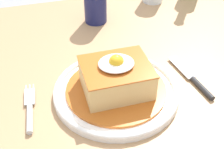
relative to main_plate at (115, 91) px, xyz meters
name	(u,v)px	position (x,y,z in m)	size (l,w,h in m)	color
dining_table	(113,115)	(0.00, 0.03, -0.10)	(1.40, 0.94, 0.73)	#A87F56
main_plate	(115,91)	(0.00, 0.00, 0.00)	(0.27, 0.27, 0.02)	white
sandwich_meal	(115,79)	(0.00, 0.00, 0.03)	(0.22, 0.22, 0.09)	#B75B1E
fork	(30,111)	(-0.18, -0.01, 0.00)	(0.03, 0.14, 0.01)	silver
knife	(196,82)	(0.19, -0.02, 0.00)	(0.04, 0.17, 0.01)	#262628
soda_can	(95,2)	(0.04, 0.33, 0.05)	(0.07, 0.07, 0.12)	#191E51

